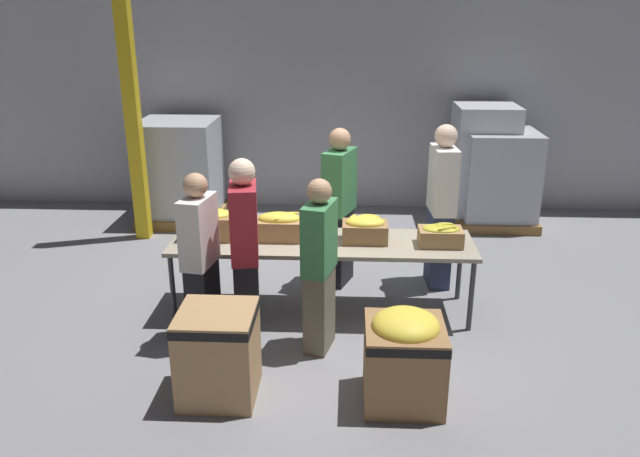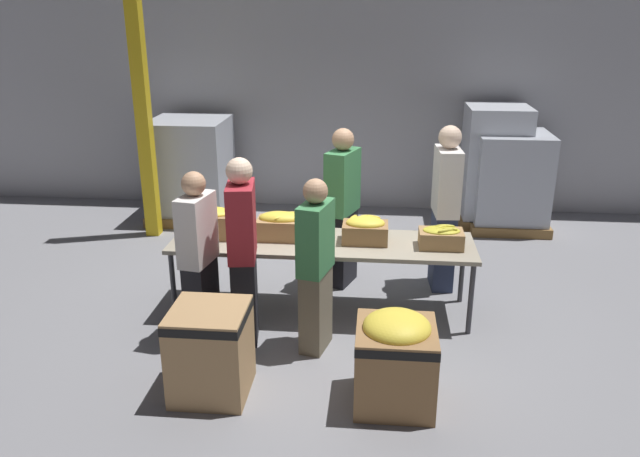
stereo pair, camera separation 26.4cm
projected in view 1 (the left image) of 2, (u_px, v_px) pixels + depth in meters
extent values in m
plane|color=gray|center=(322.00, 310.00, 6.34)|extent=(30.00, 30.00, 0.00)
cube|color=#A8A8AD|center=(333.00, 73.00, 9.00)|extent=(16.00, 0.08, 4.00)
cube|color=#9E937F|center=(322.00, 243.00, 6.09)|extent=(2.95, 0.80, 0.04)
cylinder|color=#38383D|center=(173.00, 290.00, 5.96)|extent=(0.05, 0.05, 0.71)
cylinder|color=#38383D|center=(471.00, 296.00, 5.83)|extent=(0.05, 0.05, 0.71)
cylinder|color=#38383D|center=(190.00, 262.00, 6.60)|extent=(0.05, 0.05, 0.71)
cylinder|color=#38383D|center=(460.00, 267.00, 6.47)|extent=(0.05, 0.05, 0.71)
cube|color=olive|center=(209.00, 226.00, 6.15)|extent=(0.49, 0.33, 0.24)
ellipsoid|color=yellow|center=(208.00, 214.00, 6.10)|extent=(0.44, 0.27, 0.09)
ellipsoid|color=yellow|center=(194.00, 210.00, 6.15)|extent=(0.10, 0.16, 0.04)
ellipsoid|color=yellow|center=(199.00, 209.00, 6.16)|extent=(0.15, 0.09, 0.04)
ellipsoid|color=yellow|center=(208.00, 208.00, 6.16)|extent=(0.16, 0.13, 0.04)
ellipsoid|color=yellow|center=(200.00, 210.00, 6.12)|extent=(0.09, 0.15, 0.04)
cube|color=#A37A4C|center=(279.00, 229.00, 6.11)|extent=(0.45, 0.29, 0.20)
ellipsoid|color=yellow|center=(279.00, 218.00, 6.07)|extent=(0.41, 0.24, 0.12)
ellipsoid|color=yellow|center=(282.00, 215.00, 6.07)|extent=(0.14, 0.17, 0.04)
ellipsoid|color=yellow|center=(289.00, 213.00, 6.13)|extent=(0.22, 0.09, 0.03)
ellipsoid|color=yellow|center=(272.00, 216.00, 6.07)|extent=(0.16, 0.12, 0.06)
ellipsoid|color=yellow|center=(281.00, 218.00, 6.00)|extent=(0.15, 0.14, 0.05)
cube|color=olive|center=(365.00, 232.00, 6.05)|extent=(0.44, 0.30, 0.19)
ellipsoid|color=yellow|center=(365.00, 222.00, 6.02)|extent=(0.38, 0.27, 0.11)
ellipsoid|color=yellow|center=(370.00, 216.00, 6.08)|extent=(0.20, 0.09, 0.05)
ellipsoid|color=yellow|center=(366.00, 220.00, 5.98)|extent=(0.13, 0.17, 0.04)
ellipsoid|color=yellow|center=(352.00, 218.00, 6.08)|extent=(0.11, 0.20, 0.05)
ellipsoid|color=yellow|center=(363.00, 217.00, 6.04)|extent=(0.15, 0.16, 0.05)
cube|color=#A37A4C|center=(440.00, 237.00, 5.96)|extent=(0.41, 0.28, 0.16)
ellipsoid|color=gold|center=(441.00, 228.00, 5.93)|extent=(0.35, 0.23, 0.06)
ellipsoid|color=gold|center=(449.00, 227.00, 5.89)|extent=(0.16, 0.07, 0.05)
ellipsoid|color=gold|center=(444.00, 225.00, 5.96)|extent=(0.19, 0.05, 0.04)
ellipsoid|color=gold|center=(446.00, 229.00, 5.86)|extent=(0.18, 0.12, 0.06)
ellipsoid|color=gold|center=(442.00, 225.00, 5.95)|extent=(0.17, 0.14, 0.05)
cube|color=#6B604C|center=(319.00, 310.00, 5.53)|extent=(0.28, 0.39, 0.75)
cube|color=#387A47|center=(319.00, 238.00, 5.30)|extent=(0.31, 0.46, 0.62)
sphere|color=tan|center=(319.00, 191.00, 5.16)|extent=(0.21, 0.21, 0.21)
cube|color=black|center=(247.00, 300.00, 5.64)|extent=(0.27, 0.42, 0.81)
cube|color=maroon|center=(244.00, 222.00, 5.39)|extent=(0.29, 0.49, 0.67)
sphere|color=beige|center=(242.00, 172.00, 5.24)|extent=(0.23, 0.23, 0.23)
cube|color=black|center=(339.00, 247.00, 6.85)|extent=(0.34, 0.44, 0.82)
cube|color=#387A47|center=(339.00, 182.00, 6.60)|extent=(0.38, 0.52, 0.68)
sphere|color=tan|center=(340.00, 139.00, 6.44)|extent=(0.23, 0.23, 0.23)
cube|color=black|center=(203.00, 302.00, 5.66)|extent=(0.26, 0.39, 0.75)
cube|color=silver|center=(199.00, 231.00, 5.43)|extent=(0.28, 0.46, 0.62)
sphere|color=tan|center=(195.00, 185.00, 5.29)|extent=(0.21, 0.21, 0.21)
cube|color=#2D3856|center=(438.00, 248.00, 6.81)|extent=(0.24, 0.41, 0.84)
cube|color=silver|center=(443.00, 180.00, 6.55)|extent=(0.26, 0.49, 0.70)
sphere|color=beige|center=(446.00, 136.00, 6.39)|extent=(0.24, 0.24, 0.24)
cube|color=tan|center=(218.00, 354.00, 4.85)|extent=(0.59, 0.59, 0.73)
cube|color=black|center=(216.00, 318.00, 4.74)|extent=(0.59, 0.59, 0.07)
cube|color=olive|center=(404.00, 364.00, 4.80)|extent=(0.60, 0.60, 0.64)
cube|color=black|center=(405.00, 333.00, 4.71)|extent=(0.61, 0.61, 0.07)
ellipsoid|color=yellow|center=(406.00, 325.00, 4.68)|extent=(0.51, 0.51, 0.21)
cube|color=gold|center=(130.00, 85.00, 7.67)|extent=(0.17, 0.17, 4.00)
cube|color=olive|center=(494.00, 218.00, 8.85)|extent=(1.05, 1.05, 0.13)
cube|color=#B2B7C1|center=(498.00, 174.00, 8.63)|extent=(0.97, 0.97, 1.19)
cube|color=olive|center=(478.00, 215.00, 8.99)|extent=(0.90, 0.90, 0.13)
cube|color=silver|center=(483.00, 159.00, 8.71)|extent=(0.83, 0.83, 1.51)
cube|color=olive|center=(184.00, 214.00, 9.03)|extent=(1.13, 1.13, 0.13)
cube|color=#B2B7C1|center=(180.00, 166.00, 8.78)|extent=(1.04, 1.04, 1.30)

